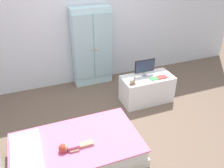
{
  "coord_description": "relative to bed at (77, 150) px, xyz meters",
  "views": [
    {
      "loc": [
        -0.99,
        -2.32,
        2.21
      ],
      "look_at": [
        0.02,
        0.31,
        0.56
      ],
      "focal_mm": 37.73,
      "sensor_mm": 36.0,
      "label": 1
    }
  ],
  "objects": [
    {
      "name": "tv_stand",
      "position": [
        1.36,
        0.81,
        0.09
      ],
      "size": [
        0.81,
        0.41,
        0.44
      ],
      "primitive_type": "cube",
      "color": "white",
      "rests_on": "ground_plane"
    },
    {
      "name": "ground_plane",
      "position": [
        0.65,
        0.3,
        -0.14
      ],
      "size": [
        10.0,
        10.0,
        0.02
      ],
      "primitive_type": "cube",
      "color": "brown"
    },
    {
      "name": "back_wall",
      "position": [
        0.65,
        1.87,
        1.22
      ],
      "size": [
        6.4,
        0.05,
        2.7
      ],
      "primitive_type": "cube",
      "color": "silver",
      "rests_on": "ground_plane"
    },
    {
      "name": "book_green",
      "position": [
        1.42,
        0.71,
        0.32
      ],
      "size": [
        0.13,
        0.09,
        0.01
      ],
      "primitive_type": "cube",
      "color": "#429E51",
      "rests_on": "tv_stand"
    },
    {
      "name": "wardrobe",
      "position": [
        0.72,
        1.71,
        0.57
      ],
      "size": [
        0.68,
        0.26,
        1.38
      ],
      "color": "silver",
      "rests_on": "ground_plane"
    },
    {
      "name": "tv_monitor",
      "position": [
        1.33,
        0.88,
        0.47
      ],
      "size": [
        0.34,
        0.1,
        0.27
      ],
      "color": "#99999E",
      "rests_on": "tv_stand"
    },
    {
      "name": "rocking_horse_toy",
      "position": [
        1.04,
        0.68,
        0.37
      ],
      "size": [
        0.11,
        0.04,
        0.13
      ],
      "color": "#8E6642",
      "rests_on": "tv_stand"
    },
    {
      "name": "bed",
      "position": [
        0.0,
        0.0,
        0.0
      ],
      "size": [
        1.49,
        0.87,
        0.26
      ],
      "color": "silver",
      "rests_on": "ground_plane"
    },
    {
      "name": "doll",
      "position": [
        -0.09,
        -0.09,
        0.17
      ],
      "size": [
        0.39,
        0.13,
        0.1
      ],
      "color": "#D6668E",
      "rests_on": "bed"
    },
    {
      "name": "book_red",
      "position": [
        1.56,
        0.71,
        0.32
      ],
      "size": [
        0.16,
        0.11,
        0.02
      ],
      "primitive_type": "cube",
      "color": "#CC3838",
      "rests_on": "tv_stand"
    },
    {
      "name": "pillow",
      "position": [
        -0.55,
        0.0,
        0.17
      ],
      "size": [
        0.32,
        0.62,
        0.07
      ],
      "primitive_type": "cube",
      "color": "white",
      "rests_on": "bed"
    }
  ]
}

